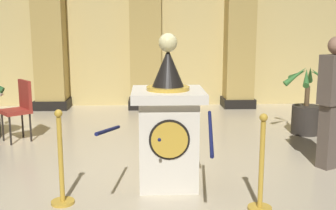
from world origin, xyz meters
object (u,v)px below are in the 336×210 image
Objects in this scene: pedestal_clock at (168,128)px; bystander_guest at (333,99)px; stanchion_far at (261,177)px; potted_palm_right at (306,111)px; cafe_chair_red at (20,105)px; stanchion_near at (61,172)px.

pedestal_clock reaches higher than bystander_guest.
stanchion_far is (0.88, -0.72, -0.34)m from pedestal_clock.
pedestal_clock reaches higher than potted_palm_right.
bystander_guest is (1.22, 1.22, 0.55)m from stanchion_far.
pedestal_clock is 1.80× the size of cafe_chair_red.
pedestal_clock is at bearing 140.81° from stanchion_far.
bystander_guest is at bearing 16.99° from stanchion_near.
stanchion_near is (-1.11, -0.48, -0.33)m from pedestal_clock.
pedestal_clock reaches higher than cafe_chair_red.
pedestal_clock reaches higher than stanchion_far.
pedestal_clock is at bearing -41.57° from cafe_chair_red.
cafe_chair_red is at bearing 161.04° from bystander_guest.
potted_palm_right reaches higher than stanchion_near.
cafe_chair_red is at bearing 114.68° from stanchion_near.
bystander_guest reaches higher than stanchion_far.
pedestal_clock is 1.03× the size of bystander_guest.
potted_palm_right is at bearing 42.06° from pedestal_clock.
cafe_chair_red is (-4.67, -0.20, 0.18)m from potted_palm_right.
stanchion_far is 4.15m from cafe_chair_red.
pedestal_clock is 1.19m from stanchion_far.
bystander_guest is at bearing -100.89° from potted_palm_right.
stanchion_far is 1.81m from bystander_guest.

